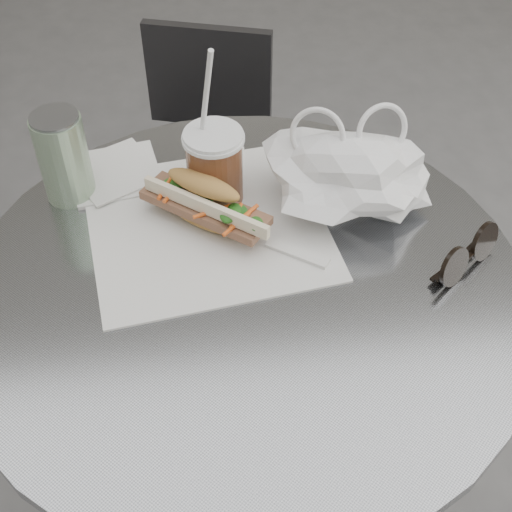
{
  "coord_description": "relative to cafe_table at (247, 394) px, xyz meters",
  "views": [
    {
      "loc": [
        -0.06,
        -0.44,
        1.45
      ],
      "look_at": [
        0.01,
        0.19,
        0.79
      ],
      "focal_mm": 50.0,
      "sensor_mm": 36.0,
      "label": 1
    }
  ],
  "objects": [
    {
      "name": "cafe_table",
      "position": [
        0.0,
        0.0,
        0.0
      ],
      "size": [
        0.76,
        0.76,
        0.74
      ],
      "color": "slate",
      "rests_on": "ground"
    },
    {
      "name": "chair_far",
      "position": [
        -0.04,
        0.66,
        -0.15
      ],
      "size": [
        0.37,
        0.4,
        0.69
      ],
      "rotation": [
        0.0,
        0.0,
        2.86
      ],
      "color": "#29292B",
      "rests_on": "ground"
    },
    {
      "name": "sandwich_paper",
      "position": [
        -0.04,
        0.11,
        0.28
      ],
      "size": [
        0.37,
        0.36,
        0.0
      ],
      "primitive_type": "cube",
      "rotation": [
        0.0,
        0.0,
        0.15
      ],
      "color": "white",
      "rests_on": "cafe_table"
    },
    {
      "name": "banh_mi",
      "position": [
        -0.04,
        0.11,
        0.31
      ],
      "size": [
        0.24,
        0.22,
        0.08
      ],
      "rotation": [
        0.0,
        0.0,
        -0.66
      ],
      "color": "#C38B4A",
      "rests_on": "sandwich_paper"
    },
    {
      "name": "iced_coffee",
      "position": [
        -0.03,
        0.17,
        0.34
      ],
      "size": [
        0.09,
        0.09,
        0.26
      ],
      "color": "brown",
      "rests_on": "cafe_table"
    },
    {
      "name": "sunglasses",
      "position": [
        0.3,
        -0.01,
        0.3
      ],
      "size": [
        0.11,
        0.09,
        0.06
      ],
      "rotation": [
        0.0,
        0.0,
        0.64
      ],
      "color": "black",
      "rests_on": "cafe_table"
    },
    {
      "name": "plastic_bag",
      "position": [
        0.16,
        0.13,
        0.33
      ],
      "size": [
        0.24,
        0.19,
        0.11
      ],
      "primitive_type": null,
      "rotation": [
        0.0,
        0.0,
        -0.09
      ],
      "color": "white",
      "rests_on": "cafe_table"
    },
    {
      "name": "napkin_stack",
      "position": [
        -0.18,
        0.24,
        0.28
      ],
      "size": [
        0.16,
        0.16,
        0.01
      ],
      "color": "white",
      "rests_on": "cafe_table"
    },
    {
      "name": "drink_can",
      "position": [
        -0.24,
        0.2,
        0.34
      ],
      "size": [
        0.07,
        0.07,
        0.14
      ],
      "color": "#588950",
      "rests_on": "cafe_table"
    }
  ]
}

